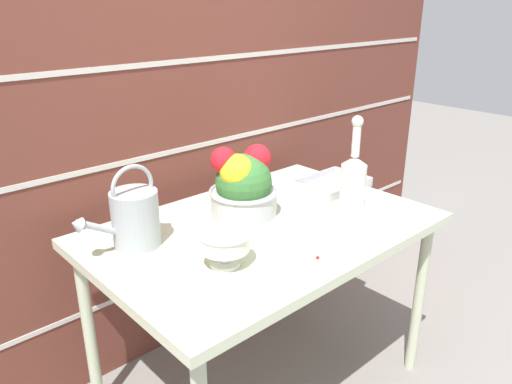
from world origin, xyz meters
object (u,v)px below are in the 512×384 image
Objects in this scene: watering_can at (134,217)px; flower_planter at (243,185)px; crystal_pedestal_bowl at (225,243)px; wire_tray at (332,185)px; glass_decanter at (353,178)px.

watering_can reaches higher than flower_planter.
flower_planter is at bearing 41.01° from crystal_pedestal_bowl.
flower_planter is at bearing 173.92° from wire_tray.
flower_planter is at bearing -5.64° from watering_can.
flower_planter is at bearing 144.87° from glass_decanter.
wire_tray is (0.47, -0.05, -0.11)m from flower_planter.
flower_planter is (0.44, -0.04, 0.02)m from watering_can.
wire_tray is at bearing 15.27° from crystal_pedestal_bowl.
crystal_pedestal_bowl is 0.40m from flower_planter.
glass_decanter reaches higher than wire_tray.
flower_planter is 0.49m from wire_tray.
glass_decanter reaches higher than flower_planter.
crystal_pedestal_bowl is 0.81m from wire_tray.
wire_tray is at bearing 58.11° from glass_decanter.
watering_can is at bearing 174.36° from flower_planter.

